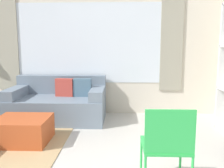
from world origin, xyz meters
The scene contains 5 objects.
wall_back centered at (0.00, 3.37, 1.36)m, with size 6.64×0.11×2.70m.
area_rug centered at (-1.15, 1.74, 0.01)m, with size 2.01×1.89×0.01m, color tan.
couch_main centered at (-0.53, 2.83, 0.30)m, with size 1.78×0.99×0.81m.
ottoman centered at (-0.77, 1.67, 0.18)m, with size 0.76×0.65×0.37m.
folding_chair centered at (1.09, 0.46, 0.52)m, with size 0.44×0.46×0.86m.
Camera 1 is at (0.66, -1.76, 1.41)m, focal length 40.00 mm.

